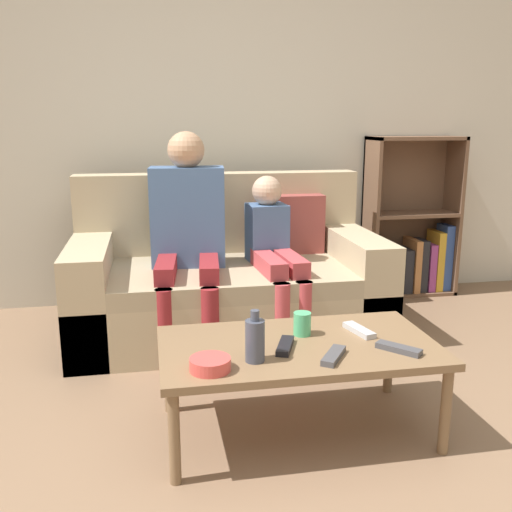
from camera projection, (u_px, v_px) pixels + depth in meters
name	position (u px, v px, depth m)	size (l,w,h in m)	color
wall_back	(219.00, 107.00, 3.77)	(12.00, 0.06, 2.60)	beige
couch	(228.00, 282.00, 3.34)	(1.74, 0.93, 0.90)	tan
bookshelf	(409.00, 238.00, 4.06)	(0.64, 0.28, 1.11)	brown
coffee_table	(298.00, 352.00, 2.21)	(1.07, 0.59, 0.37)	brown
person_adult	(188.00, 224.00, 3.13)	(0.43, 0.67, 1.16)	maroon
person_child	(274.00, 249.00, 3.19)	(0.26, 0.65, 0.91)	#C6474C
cup_near	(302.00, 324.00, 2.28)	(0.07, 0.07, 0.09)	#4CB77A
tv_remote_0	(334.00, 356.00, 2.06)	(0.13, 0.17, 0.02)	#47474C
tv_remote_1	(285.00, 346.00, 2.15)	(0.11, 0.18, 0.02)	black
tv_remote_2	(359.00, 330.00, 2.31)	(0.09, 0.18, 0.02)	#B7B7BC
tv_remote_3	(399.00, 349.00, 2.12)	(0.15, 0.16, 0.02)	#47474C
snack_bowl	(210.00, 364.00, 1.96)	(0.14, 0.14, 0.05)	#DB4C47
bottle	(255.00, 340.00, 2.02)	(0.07, 0.07, 0.19)	#424756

